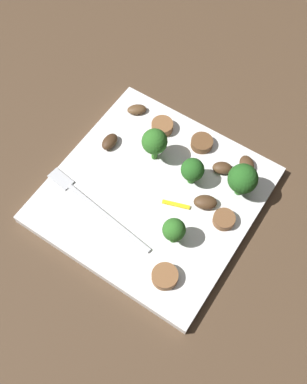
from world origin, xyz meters
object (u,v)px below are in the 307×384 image
at_px(sausage_slice_0, 165,276).
at_px(sausage_slice_1, 202,143).
at_px(plate, 154,195).
at_px(mushroom_1, 137,109).
at_px(mushroom_4, 205,202).
at_px(sausage_slice_2, 162,126).
at_px(fork, 91,204).
at_px(broccoli_floret_1, 174,230).
at_px(pepper_strip_1, 174,207).
at_px(mushroom_0, 222,168).
at_px(broccoli_floret_3, 155,142).
at_px(mushroom_2, 247,164).
at_px(mushroom_3, 110,142).
at_px(sausage_slice_3, 224,219).
at_px(broccoli_floret_2, 192,170).
at_px(broccoli_floret_0, 243,179).

xyz_separation_m(sausage_slice_0, sausage_slice_1, (0.06, -0.20, -0.00)).
relative_size(plate, mushroom_1, 9.34).
bearing_deg(mushroom_4, sausage_slice_1, -56.45).
xyz_separation_m(sausage_slice_1, sausage_slice_2, (0.06, 0.01, 0.00)).
relative_size(fork, broccoli_floret_1, 3.96).
height_order(sausage_slice_0, pepper_strip_1, sausage_slice_0).
distance_m(sausage_slice_1, pepper_strip_1, 0.11).
bearing_deg(fork, mushroom_0, -122.79).
bearing_deg(broccoli_floret_1, broccoli_floret_3, -45.69).
distance_m(fork, sausage_slice_2, 0.16).
relative_size(broccoli_floret_3, sausage_slice_1, 1.80).
xyz_separation_m(sausage_slice_2, mushroom_1, (0.05, -0.01, -0.00)).
bearing_deg(mushroom_2, mushroom_3, 22.51).
relative_size(mushroom_1, pepper_strip_1, 0.76).
relative_size(sausage_slice_1, mushroom_4, 1.00).
relative_size(sausage_slice_3, mushroom_2, 1.04).
bearing_deg(mushroom_2, mushroom_4, 77.91).
bearing_deg(sausage_slice_1, fork, 65.44).
bearing_deg(sausage_slice_3, sausage_slice_1, -45.66).
relative_size(broccoli_floret_3, mushroom_0, 2.08).
distance_m(sausage_slice_3, mushroom_0, 0.08).
relative_size(broccoli_floret_2, sausage_slice_0, 1.36).
bearing_deg(pepper_strip_1, fork, 31.01).
xyz_separation_m(broccoli_floret_3, mushroom_0, (-0.09, -0.03, -0.03)).
height_order(sausage_slice_0, sausage_slice_1, same).
xyz_separation_m(broccoli_floret_0, sausage_slice_1, (0.08, -0.04, -0.03)).
distance_m(broccoli_floret_1, sausage_slice_0, 0.06).
bearing_deg(broccoli_floret_0, pepper_strip_1, 48.95).
height_order(broccoli_floret_0, broccoli_floret_2, broccoli_floret_0).
xyz_separation_m(broccoli_floret_1, mushroom_2, (-0.03, -0.15, -0.02)).
distance_m(broccoli_floret_2, broccoli_floret_3, 0.06).
bearing_deg(sausage_slice_0, sausage_slice_2, -56.18).
distance_m(broccoli_floret_3, mushroom_4, 0.11).
relative_size(broccoli_floret_1, mushroom_2, 1.62).
xyz_separation_m(sausage_slice_1, sausage_slice_3, (-0.09, 0.09, -0.00)).
height_order(broccoli_floret_0, mushroom_1, broccoli_floret_0).
bearing_deg(sausage_slice_0, sausage_slice_3, -101.87).
bearing_deg(plate, pepper_strip_1, 172.82).
xyz_separation_m(plate, broccoli_floret_2, (-0.03, -0.04, 0.04)).
relative_size(plate, broccoli_floret_1, 5.91).
bearing_deg(sausage_slice_0, fork, -12.65).
relative_size(sausage_slice_2, pepper_strip_1, 0.83).
distance_m(broccoli_floret_0, broccoli_floret_2, 0.07).
bearing_deg(sausage_slice_2, broccoli_floret_1, 127.63).
relative_size(sausage_slice_1, sausage_slice_2, 1.00).
relative_size(fork, sausage_slice_2, 5.67).
xyz_separation_m(broccoli_floret_1, mushroom_0, (-0.00, -0.13, -0.02)).
height_order(sausage_slice_3, mushroom_0, mushroom_0).
height_order(plate, broccoli_floret_3, broccoli_floret_3).
relative_size(sausage_slice_2, mushroom_3, 1.08).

